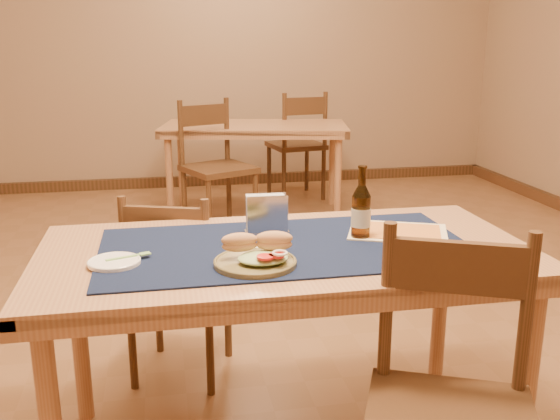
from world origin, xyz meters
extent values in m
cube|color=brown|center=(0.00, 0.00, -0.01)|extent=(6.00, 7.00, 0.02)
cube|color=#937A5F|center=(0.00, 3.51, 1.40)|extent=(6.00, 0.02, 2.80)
cylinder|color=#A8784F|center=(0.72, -1.12, 0.35)|extent=(0.06, 0.06, 0.71)
cylinder|color=#A8784F|center=(-0.72, -0.48, 0.35)|extent=(0.06, 0.06, 0.71)
cylinder|color=#A8784F|center=(0.72, -0.48, 0.35)|extent=(0.06, 0.06, 0.71)
cube|color=#A8784F|center=(0.00, -0.80, 0.73)|extent=(1.60, 0.80, 0.04)
cube|color=#0F1837|center=(0.00, -0.80, 0.75)|extent=(1.20, 0.60, 0.01)
cube|color=#4C2E1B|center=(0.00, 3.47, 0.05)|extent=(6.00, 0.06, 0.10)
cylinder|color=#A8784F|center=(-0.33, 2.18, 0.35)|extent=(0.06, 0.06, 0.71)
cylinder|color=#A8784F|center=(0.97, 1.92, 0.35)|extent=(0.06, 0.06, 0.71)
cylinder|color=#A8784F|center=(-0.22, 2.75, 0.35)|extent=(0.06, 0.06, 0.71)
cylinder|color=#A8784F|center=(1.08, 2.49, 0.35)|extent=(0.06, 0.06, 0.71)
cube|color=#A8784F|center=(0.38, 2.33, 0.73)|extent=(1.60, 1.02, 0.04)
cylinder|color=#4C2E1B|center=(-0.13, -0.10, 0.21)|extent=(0.03, 0.03, 0.41)
cylinder|color=#4C2E1B|center=(-0.44, 0.01, 0.21)|extent=(0.03, 0.03, 0.41)
cylinder|color=#4C2E1B|center=(-0.23, -0.41, 0.21)|extent=(0.03, 0.03, 0.41)
cylinder|color=#4C2E1B|center=(-0.54, -0.30, 0.21)|extent=(0.03, 0.03, 0.41)
cube|color=#4C2E1B|center=(-0.33, -0.20, 0.41)|extent=(0.49, 0.49, 0.04)
cube|color=#4C2E1B|center=(-0.39, -0.36, 0.73)|extent=(0.32, 0.13, 0.13)
cylinder|color=#4C2E1B|center=(-0.24, -0.42, 0.62)|extent=(0.03, 0.03, 0.42)
cylinder|color=#4C2E1B|center=(-0.55, -0.31, 0.62)|extent=(0.03, 0.03, 0.42)
cube|color=#4C2E1B|center=(0.38, -1.25, 0.82)|extent=(0.35, 0.18, 0.14)
cylinder|color=#4C2E1B|center=(0.21, -1.18, 0.70)|extent=(0.04, 0.04, 0.47)
cylinder|color=#4C2E1B|center=(0.55, -1.33, 0.70)|extent=(0.04, 0.04, 0.47)
cylinder|color=#4C2E1B|center=(-0.07, 1.59, 0.24)|extent=(0.04, 0.04, 0.49)
cylinder|color=#4C2E1B|center=(0.28, 1.74, 0.24)|extent=(0.04, 0.04, 0.49)
cylinder|color=#4C2E1B|center=(-0.23, 1.94, 0.24)|extent=(0.04, 0.04, 0.49)
cylinder|color=#4C2E1B|center=(0.13, 2.10, 0.24)|extent=(0.04, 0.04, 0.49)
cube|color=#4C2E1B|center=(0.03, 1.84, 0.49)|extent=(0.60, 0.60, 0.04)
cube|color=#4C2E1B|center=(-0.06, 2.03, 0.87)|extent=(0.37, 0.19, 0.15)
cylinder|color=#4C2E1B|center=(-0.24, 1.95, 0.74)|extent=(0.04, 0.04, 0.50)
cylinder|color=#4C2E1B|center=(0.12, 2.11, 0.74)|extent=(0.04, 0.04, 0.50)
cylinder|color=#4C2E1B|center=(0.99, 3.06, 0.24)|extent=(0.04, 0.04, 0.48)
cylinder|color=#4C2E1B|center=(0.61, 2.99, 0.24)|extent=(0.04, 0.04, 0.48)
cylinder|color=#4C2E1B|center=(1.05, 2.68, 0.24)|extent=(0.04, 0.04, 0.48)
cylinder|color=#4C2E1B|center=(0.67, 2.61, 0.24)|extent=(0.04, 0.04, 0.48)
cube|color=#4C2E1B|center=(0.83, 2.83, 0.48)|extent=(0.52, 0.52, 0.04)
cube|color=#4C2E1B|center=(0.87, 2.63, 0.86)|extent=(0.39, 0.10, 0.15)
cylinder|color=#4C2E1B|center=(1.06, 2.67, 0.73)|extent=(0.04, 0.04, 0.49)
cylinder|color=#4C2E1B|center=(0.68, 2.60, 0.73)|extent=(0.04, 0.04, 0.49)
cylinder|color=brown|center=(-0.13, -0.96, 0.76)|extent=(0.25, 0.25, 0.01)
torus|color=brown|center=(-0.13, -0.96, 0.77)|extent=(0.25, 0.25, 0.01)
ellipsoid|color=#BFDA96|center=(-0.11, -0.98, 0.78)|extent=(0.15, 0.12, 0.03)
ellipsoid|color=tan|center=(-0.17, -0.93, 0.82)|extent=(0.11, 0.05, 0.06)
ellipsoid|color=tan|center=(-0.07, -0.94, 0.82)|extent=(0.12, 0.07, 0.06)
cylinder|color=red|center=(-0.11, -1.02, 0.80)|extent=(0.05, 0.05, 0.01)
cylinder|color=red|center=(-0.07, -1.02, 0.80)|extent=(0.05, 0.05, 0.01)
torus|color=white|center=(-0.06, -1.02, 0.81)|extent=(0.05, 0.05, 0.01)
cylinder|color=white|center=(-0.54, -0.87, 0.76)|extent=(0.16, 0.16, 0.01)
torus|color=white|center=(-0.54, -0.87, 0.77)|extent=(0.16, 0.16, 0.01)
cube|color=#8CCE71|center=(-0.52, -0.86, 0.77)|extent=(0.10, 0.05, 0.00)
cube|color=#8CCE71|center=(-0.45, -0.83, 0.77)|extent=(0.04, 0.03, 0.00)
cylinder|color=#43290C|center=(0.27, -0.76, 0.83)|extent=(0.06, 0.06, 0.14)
cone|color=#43290C|center=(0.27, -0.76, 0.92)|extent=(0.06, 0.06, 0.04)
cylinder|color=#43290C|center=(0.27, -0.76, 0.97)|extent=(0.03, 0.03, 0.06)
cylinder|color=#43290C|center=(0.27, -0.76, 1.00)|extent=(0.03, 0.03, 0.01)
cylinder|color=beige|center=(0.27, -0.76, 0.83)|extent=(0.07, 0.07, 0.06)
cube|color=silver|center=(-0.04, -0.64, 0.76)|extent=(0.15, 0.06, 0.00)
cube|color=silver|center=(-0.04, -0.66, 0.83)|extent=(0.14, 0.01, 0.13)
cube|color=silver|center=(-0.03, -0.62, 0.83)|extent=(0.14, 0.01, 0.13)
cube|color=white|center=(-0.04, -0.64, 0.82)|extent=(0.14, 0.04, 0.12)
cube|color=#43A0D8|center=(-0.04, -0.66, 0.83)|extent=(0.10, 0.00, 0.04)
cube|color=#F9E9BC|center=(0.41, -0.73, 0.76)|extent=(0.40, 0.35, 0.00)
cube|color=orange|center=(0.41, -0.73, 0.76)|extent=(0.34, 0.30, 0.00)
camera|label=1|loc=(-0.39, -2.70, 1.40)|focal=40.00mm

